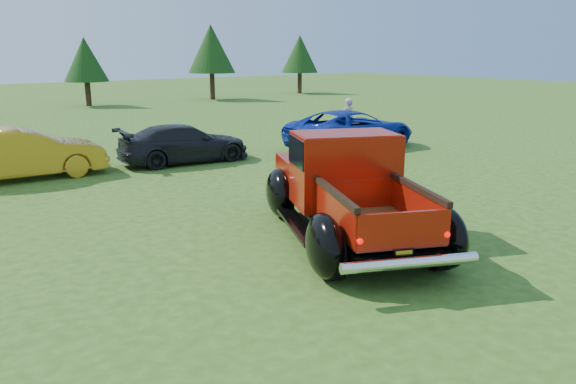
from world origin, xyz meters
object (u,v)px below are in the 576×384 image
(tree_far_east, at_px, (300,54))
(show_car_yellow, at_px, (24,154))
(pickup_truck, at_px, (344,186))
(spectator, at_px, (348,120))
(tree_mid_right, at_px, (85,60))
(show_car_grey, at_px, (184,143))
(tree_east, at_px, (211,49))
(show_car_blue, at_px, (351,129))

(tree_far_east, distance_m, show_car_yellow, 33.86)
(pickup_truck, xyz_separation_m, spectator, (7.94, 8.47, -0.09))
(tree_far_east, bearing_deg, show_car_yellow, -141.51)
(tree_mid_right, relative_size, show_car_yellow, 1.00)
(tree_mid_right, height_order, show_car_grey, tree_mid_right)
(show_car_grey, bearing_deg, show_car_yellow, 89.14)
(tree_mid_right, height_order, spectator, tree_mid_right)
(tree_east, relative_size, show_car_yellow, 1.22)
(show_car_yellow, height_order, show_car_blue, show_car_yellow)
(tree_mid_right, distance_m, pickup_truck, 30.04)
(spectator, bearing_deg, pickup_truck, 51.16)
(show_car_yellow, bearing_deg, tree_mid_right, -18.79)
(tree_far_east, height_order, show_car_grey, tree_far_east)
(show_car_yellow, height_order, spectator, spectator)
(show_car_grey, bearing_deg, spectator, -85.27)
(pickup_truck, relative_size, show_car_blue, 1.13)
(show_car_grey, bearing_deg, tree_mid_right, -4.26)
(tree_mid_right, relative_size, tree_east, 0.81)
(pickup_truck, bearing_deg, show_car_grey, 108.79)
(tree_mid_right, distance_m, spectator, 21.55)
(tree_mid_right, bearing_deg, show_car_grey, -99.89)
(show_car_blue, distance_m, spectator, 1.56)
(tree_east, distance_m, show_car_yellow, 26.70)
(tree_east, xyz_separation_m, show_car_yellow, (-17.43, -20.02, -2.93))
(show_car_blue, bearing_deg, pickup_truck, 135.36)
(show_car_blue, bearing_deg, tree_far_east, -34.79)
(show_car_yellow, bearing_deg, spectator, -89.59)
(tree_mid_right, bearing_deg, show_car_yellow, -112.34)
(tree_mid_right, height_order, tree_far_east, tree_far_east)
(tree_mid_right, distance_m, show_car_blue, 22.64)
(show_car_blue, xyz_separation_m, spectator, (0.95, 1.22, 0.16))
(show_car_yellow, relative_size, spectator, 2.53)
(pickup_truck, bearing_deg, tree_far_east, 77.51)
(tree_east, relative_size, show_car_blue, 1.05)
(show_car_yellow, bearing_deg, show_car_blue, -96.18)
(tree_east, relative_size, spectator, 3.09)
(show_car_grey, xyz_separation_m, spectator, (7.12, -0.11, 0.25))
(tree_east, height_order, spectator, tree_east)
(tree_mid_right, xyz_separation_m, spectator, (3.45, -21.17, -2.10))
(pickup_truck, height_order, show_car_blue, pickup_truck)
(show_car_yellow, xyz_separation_m, spectator, (11.88, -0.65, 0.15))
(tree_mid_right, xyz_separation_m, pickup_truck, (-4.49, -29.64, -2.01))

